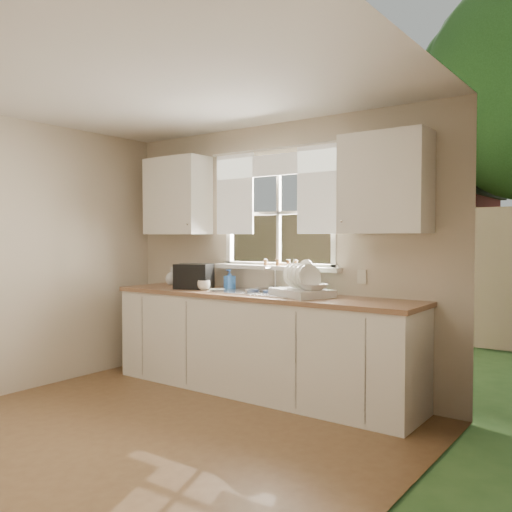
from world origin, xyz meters
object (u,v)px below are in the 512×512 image
Objects in this scene: dish_rack at (302,288)px; cup at (204,285)px; soap_bottle_a at (312,280)px; black_appliance at (194,276)px.

dish_rack is 4.84× the size of cup.
cup is at bearing -175.83° from soap_bottle_a.
dish_rack is 1.24m from black_appliance.
soap_bottle_a reaches higher than black_appliance.
soap_bottle_a is (0.00, 0.17, 0.06)m from dish_rack.
dish_rack is 2.24× the size of soap_bottle_a.
soap_bottle_a is at bearing 12.56° from cup.
soap_bottle_a reaches higher than cup.
dish_rack is at bearing -22.29° from black_appliance.
cup is at bearing -174.65° from dish_rack.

